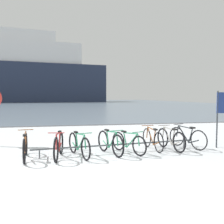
{
  "coord_description": "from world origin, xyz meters",
  "views": [
    {
      "loc": [
        -0.38,
        -5.55,
        1.86
      ],
      "look_at": [
        1.71,
        5.07,
        1.16
      ],
      "focal_mm": 39.06,
      "sensor_mm": 36.0,
      "label": 1
    }
  ],
  "objects_px": {
    "bicycle_3": "(110,143)",
    "bicycle_6": "(170,139)",
    "bicycle_1": "(59,146)",
    "ferry_ship": "(19,73)",
    "bicycle_0": "(25,147)",
    "bicycle_4": "(128,143)",
    "bicycle_7": "(187,138)",
    "bicycle_5": "(152,139)",
    "bicycle_2": "(79,145)",
    "info_sign": "(224,109)"
  },
  "relations": [
    {
      "from": "info_sign",
      "to": "ferry_ship",
      "type": "relative_size",
      "value": 0.04
    },
    {
      "from": "bicycle_1",
      "to": "bicycle_2",
      "type": "distance_m",
      "value": 0.61
    },
    {
      "from": "bicycle_4",
      "to": "bicycle_7",
      "type": "xyz_separation_m",
      "value": [
        2.29,
        0.37,
        0.04
      ]
    },
    {
      "from": "bicycle_1",
      "to": "bicycle_5",
      "type": "height_order",
      "value": "bicycle_1"
    },
    {
      "from": "info_sign",
      "to": "ferry_ship",
      "type": "xyz_separation_m",
      "value": [
        -19.72,
        74.36,
        7.89
      ]
    },
    {
      "from": "bicycle_0",
      "to": "bicycle_4",
      "type": "height_order",
      "value": "bicycle_0"
    },
    {
      "from": "bicycle_1",
      "to": "bicycle_6",
      "type": "relative_size",
      "value": 1.01
    },
    {
      "from": "bicycle_3",
      "to": "ferry_ship",
      "type": "bearing_deg",
      "value": 101.74
    },
    {
      "from": "bicycle_0",
      "to": "info_sign",
      "type": "relative_size",
      "value": 0.88
    },
    {
      "from": "bicycle_2",
      "to": "bicycle_6",
      "type": "xyz_separation_m",
      "value": [
        3.18,
        0.35,
        0.01
      ]
    },
    {
      "from": "bicycle_5",
      "to": "bicycle_6",
      "type": "distance_m",
      "value": 0.63
    },
    {
      "from": "bicycle_4",
      "to": "info_sign",
      "type": "xyz_separation_m",
      "value": [
        3.61,
        0.19,
        1.06
      ]
    },
    {
      "from": "bicycle_3",
      "to": "bicycle_4",
      "type": "relative_size",
      "value": 1.06
    },
    {
      "from": "bicycle_4",
      "to": "bicycle_5",
      "type": "height_order",
      "value": "bicycle_5"
    },
    {
      "from": "bicycle_4",
      "to": "bicycle_7",
      "type": "distance_m",
      "value": 2.32
    },
    {
      "from": "bicycle_0",
      "to": "bicycle_4",
      "type": "xyz_separation_m",
      "value": [
        3.19,
        0.18,
        -0.03
      ]
    },
    {
      "from": "bicycle_1",
      "to": "ferry_ship",
      "type": "xyz_separation_m",
      "value": [
        -13.89,
        74.78,
        8.91
      ]
    },
    {
      "from": "bicycle_1",
      "to": "bicycle_4",
      "type": "bearing_deg",
      "value": 6.14
    },
    {
      "from": "bicycle_2",
      "to": "bicycle_6",
      "type": "distance_m",
      "value": 3.2
    },
    {
      "from": "bicycle_1",
      "to": "bicycle_0",
      "type": "bearing_deg",
      "value": 176.73
    },
    {
      "from": "bicycle_1",
      "to": "bicycle_2",
      "type": "relative_size",
      "value": 1.0
    },
    {
      "from": "bicycle_7",
      "to": "ferry_ship",
      "type": "distance_m",
      "value": 76.94
    },
    {
      "from": "bicycle_3",
      "to": "ferry_ship",
      "type": "distance_m",
      "value": 76.7
    },
    {
      "from": "bicycle_0",
      "to": "bicycle_3",
      "type": "relative_size",
      "value": 1.11
    },
    {
      "from": "bicycle_5",
      "to": "bicycle_6",
      "type": "height_order",
      "value": "bicycle_6"
    },
    {
      "from": "bicycle_5",
      "to": "bicycle_7",
      "type": "height_order",
      "value": "bicycle_7"
    },
    {
      "from": "bicycle_0",
      "to": "bicycle_3",
      "type": "distance_m",
      "value": 2.57
    },
    {
      "from": "bicycle_7",
      "to": "bicycle_4",
      "type": "bearing_deg",
      "value": -170.83
    },
    {
      "from": "bicycle_2",
      "to": "ferry_ship",
      "type": "height_order",
      "value": "ferry_ship"
    },
    {
      "from": "bicycle_5",
      "to": "ferry_ship",
      "type": "xyz_separation_m",
      "value": [
        -17.07,
        74.23,
        8.92
      ]
    },
    {
      "from": "bicycle_3",
      "to": "info_sign",
      "type": "relative_size",
      "value": 0.79
    },
    {
      "from": "bicycle_0",
      "to": "bicycle_2",
      "type": "xyz_separation_m",
      "value": [
        1.57,
        0.02,
        -0.01
      ]
    },
    {
      "from": "bicycle_0",
      "to": "bicycle_1",
      "type": "distance_m",
      "value": 0.97
    },
    {
      "from": "bicycle_3",
      "to": "bicycle_6",
      "type": "distance_m",
      "value": 2.19
    },
    {
      "from": "bicycle_5",
      "to": "info_sign",
      "type": "xyz_separation_m",
      "value": [
        2.66,
        -0.13,
        1.03
      ]
    },
    {
      "from": "info_sign",
      "to": "bicycle_0",
      "type": "bearing_deg",
      "value": -176.89
    },
    {
      "from": "bicycle_1",
      "to": "bicycle_7",
      "type": "bearing_deg",
      "value": 7.68
    },
    {
      "from": "bicycle_1",
      "to": "bicycle_6",
      "type": "distance_m",
      "value": 3.81
    },
    {
      "from": "bicycle_5",
      "to": "bicycle_6",
      "type": "bearing_deg",
      "value": -11.79
    },
    {
      "from": "info_sign",
      "to": "bicycle_2",
      "type": "bearing_deg",
      "value": -176.2
    },
    {
      "from": "bicycle_7",
      "to": "info_sign",
      "type": "bearing_deg",
      "value": -7.92
    },
    {
      "from": "bicycle_1",
      "to": "bicycle_4",
      "type": "relative_size",
      "value": 1.12
    },
    {
      "from": "bicycle_0",
      "to": "bicycle_4",
      "type": "distance_m",
      "value": 3.19
    },
    {
      "from": "bicycle_0",
      "to": "bicycle_6",
      "type": "relative_size",
      "value": 1.07
    },
    {
      "from": "bicycle_7",
      "to": "bicycle_2",
      "type": "bearing_deg",
      "value": -172.26
    },
    {
      "from": "bicycle_0",
      "to": "ferry_ship",
      "type": "height_order",
      "value": "ferry_ship"
    },
    {
      "from": "bicycle_6",
      "to": "ferry_ship",
      "type": "distance_m",
      "value": 76.95
    },
    {
      "from": "bicycle_5",
      "to": "bicycle_2",
      "type": "bearing_deg",
      "value": -169.48
    },
    {
      "from": "bicycle_2",
      "to": "bicycle_7",
      "type": "distance_m",
      "value": 3.94
    },
    {
      "from": "bicycle_4",
      "to": "bicycle_2",
      "type": "bearing_deg",
      "value": -174.31
    }
  ]
}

